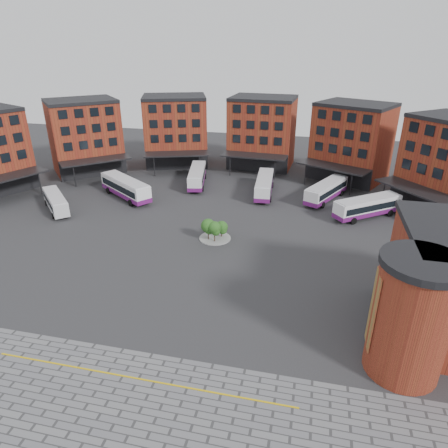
% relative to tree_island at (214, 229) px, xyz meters
% --- Properties ---
extents(ground, '(160.00, 160.00, 0.00)m').
position_rel_tree_island_xyz_m(ground, '(-2.02, -11.64, -1.71)').
color(ground, '#28282B').
rests_on(ground, ground).
extents(yellow_line, '(26.00, 0.15, 0.02)m').
position_rel_tree_island_xyz_m(yellow_line, '(-0.02, -25.64, -1.68)').
color(yellow_line, gold).
rests_on(yellow_line, paving_zone).
extents(main_building, '(94.14, 42.48, 14.60)m').
position_rel_tree_island_xyz_m(main_building, '(-6.79, 26.61, 5.51)').
color(main_building, maroon).
rests_on(main_building, ground).
extents(tree_island, '(4.40, 4.40, 3.14)m').
position_rel_tree_island_xyz_m(tree_island, '(0.00, 0.00, 0.00)').
color(tree_island, gray).
rests_on(tree_island, ground).
extents(bus_a, '(8.45, 8.64, 2.79)m').
position_rel_tree_island_xyz_m(bus_a, '(-27.48, 4.49, -0.06)').
color(bus_a, silver).
rests_on(bus_a, ground).
extents(bus_b, '(11.76, 9.55, 3.50)m').
position_rel_tree_island_xyz_m(bus_b, '(-18.98, 12.27, 0.18)').
color(bus_b, white).
rests_on(bus_b, ground).
extents(bus_c, '(4.85, 11.68, 3.21)m').
position_rel_tree_island_xyz_m(bus_c, '(-8.79, 21.64, 0.02)').
color(bus_c, white).
rests_on(bus_c, ground).
extents(bus_d, '(3.46, 11.70, 3.26)m').
position_rel_tree_island_xyz_m(bus_d, '(4.32, 19.32, 0.05)').
color(bus_d, white).
rests_on(bus_d, ground).
extents(bus_e, '(7.40, 11.38, 3.21)m').
position_rel_tree_island_xyz_m(bus_e, '(15.07, 18.85, 0.03)').
color(bus_e, white).
rests_on(bus_e, ground).
extents(bus_f, '(10.70, 9.02, 3.22)m').
position_rel_tree_island_xyz_m(bus_f, '(21.24, 12.83, 0.03)').
color(bus_f, white).
rests_on(bus_f, ground).
extents(blue_car, '(4.48, 1.72, 1.46)m').
position_rel_tree_island_xyz_m(blue_car, '(21.83, -15.95, -0.99)').
color(blue_car, '#0D33A9').
rests_on(blue_car, ground).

